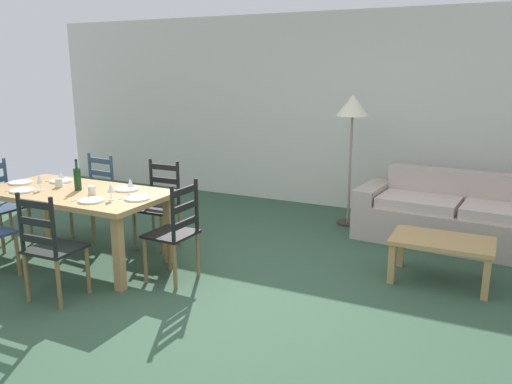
# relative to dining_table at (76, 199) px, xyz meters

# --- Properties ---
(ground_plane) EXTENTS (9.60, 9.60, 0.02)m
(ground_plane) POSITION_rel_dining_table_xyz_m (1.59, 0.00, -0.67)
(ground_plane) COLOR #304F39
(wall_far) EXTENTS (9.60, 0.16, 2.70)m
(wall_far) POSITION_rel_dining_table_xyz_m (1.59, 3.30, 0.69)
(wall_far) COLOR beige
(wall_far) RESTS_ON ground_plane
(dining_table) EXTENTS (1.90, 0.96, 0.75)m
(dining_table) POSITION_rel_dining_table_xyz_m (0.00, 0.00, 0.00)
(dining_table) COLOR #AF874E
(dining_table) RESTS_ON ground_plane
(dining_chair_near_right) EXTENTS (0.43, 0.41, 0.96)m
(dining_chair_near_right) POSITION_rel_dining_table_xyz_m (0.47, -0.78, -0.19)
(dining_chair_near_right) COLOR black
(dining_chair_near_right) RESTS_ON ground_plane
(dining_chair_far_left) EXTENTS (0.45, 0.43, 0.96)m
(dining_chair_far_left) POSITION_rel_dining_table_xyz_m (-0.47, 0.75, -0.19)
(dining_chair_far_left) COLOR #30475E
(dining_chair_far_left) RESTS_ON ground_plane
(dining_chair_far_right) EXTENTS (0.43, 0.41, 0.96)m
(dining_chair_far_right) POSITION_rel_dining_table_xyz_m (0.46, 0.75, -0.19)
(dining_chair_far_right) COLOR black
(dining_chair_far_right) RESTS_ON ground_plane
(dining_chair_head_west) EXTENTS (0.42, 0.44, 0.96)m
(dining_chair_head_west) POSITION_rel_dining_table_xyz_m (-1.13, -0.01, -0.19)
(dining_chair_head_west) COLOR #2D465E
(dining_chair_head_west) RESTS_ON ground_plane
(dining_chair_head_east) EXTENTS (0.42, 0.44, 0.96)m
(dining_chair_head_east) POSITION_rel_dining_table_xyz_m (1.18, 0.03, -0.19)
(dining_chair_head_east) COLOR black
(dining_chair_head_east) RESTS_ON ground_plane
(dinner_plate_near_left) EXTENTS (0.24, 0.24, 0.02)m
(dinner_plate_near_left) POSITION_rel_dining_table_xyz_m (-0.45, -0.25, 0.10)
(dinner_plate_near_left) COLOR white
(dinner_plate_near_left) RESTS_ON dining_table
(fork_near_left) EXTENTS (0.03, 0.17, 0.01)m
(fork_near_left) POSITION_rel_dining_table_xyz_m (-0.60, -0.25, 0.09)
(fork_near_left) COLOR silver
(fork_near_left) RESTS_ON dining_table
(dinner_plate_near_right) EXTENTS (0.24, 0.24, 0.02)m
(dinner_plate_near_right) POSITION_rel_dining_table_xyz_m (0.45, -0.25, 0.10)
(dinner_plate_near_right) COLOR white
(dinner_plate_near_right) RESTS_ON dining_table
(fork_near_right) EXTENTS (0.03, 0.17, 0.01)m
(fork_near_right) POSITION_rel_dining_table_xyz_m (0.30, -0.25, 0.09)
(fork_near_right) COLOR silver
(fork_near_right) RESTS_ON dining_table
(dinner_plate_far_left) EXTENTS (0.24, 0.24, 0.02)m
(dinner_plate_far_left) POSITION_rel_dining_table_xyz_m (-0.45, 0.25, 0.10)
(dinner_plate_far_left) COLOR white
(dinner_plate_far_left) RESTS_ON dining_table
(fork_far_left) EXTENTS (0.02, 0.17, 0.01)m
(fork_far_left) POSITION_rel_dining_table_xyz_m (-0.60, 0.25, 0.09)
(fork_far_left) COLOR silver
(fork_far_left) RESTS_ON dining_table
(dinner_plate_far_right) EXTENTS (0.24, 0.24, 0.02)m
(dinner_plate_far_right) POSITION_rel_dining_table_xyz_m (0.45, 0.25, 0.10)
(dinner_plate_far_right) COLOR white
(dinner_plate_far_right) RESTS_ON dining_table
(fork_far_right) EXTENTS (0.02, 0.17, 0.01)m
(fork_far_right) POSITION_rel_dining_table_xyz_m (0.30, 0.25, 0.09)
(fork_far_right) COLOR silver
(fork_far_right) RESTS_ON dining_table
(dinner_plate_head_west) EXTENTS (0.24, 0.24, 0.02)m
(dinner_plate_head_west) POSITION_rel_dining_table_xyz_m (-0.78, -0.00, 0.10)
(dinner_plate_head_west) COLOR white
(dinner_plate_head_west) RESTS_ON dining_table
(fork_head_west) EXTENTS (0.03, 0.17, 0.01)m
(fork_head_west) POSITION_rel_dining_table_xyz_m (-0.93, -0.00, 0.09)
(fork_head_west) COLOR silver
(fork_head_west) RESTS_ON dining_table
(dinner_plate_head_east) EXTENTS (0.24, 0.24, 0.02)m
(dinner_plate_head_east) POSITION_rel_dining_table_xyz_m (0.78, -0.00, 0.10)
(dinner_plate_head_east) COLOR white
(dinner_plate_head_east) RESTS_ON dining_table
(fork_head_east) EXTENTS (0.03, 0.17, 0.01)m
(fork_head_east) POSITION_rel_dining_table_xyz_m (0.63, -0.00, 0.09)
(fork_head_east) COLOR silver
(fork_head_east) RESTS_ON dining_table
(wine_bottle) EXTENTS (0.07, 0.07, 0.32)m
(wine_bottle) POSITION_rel_dining_table_xyz_m (0.00, 0.04, 0.20)
(wine_bottle) COLOR #143819
(wine_bottle) RESTS_ON dining_table
(wine_glass_near_left) EXTENTS (0.06, 0.06, 0.16)m
(wine_glass_near_left) POSITION_rel_dining_table_xyz_m (-0.32, -0.14, 0.20)
(wine_glass_near_left) COLOR white
(wine_glass_near_left) RESTS_ON dining_table
(wine_glass_near_right) EXTENTS (0.06, 0.06, 0.16)m
(wine_glass_near_right) POSITION_rel_dining_table_xyz_m (0.59, -0.14, 0.20)
(wine_glass_near_right) COLOR white
(wine_glass_near_right) RESTS_ON dining_table
(wine_glass_far_left) EXTENTS (0.06, 0.06, 0.16)m
(wine_glass_far_left) POSITION_rel_dining_table_xyz_m (-0.32, 0.13, 0.20)
(wine_glass_far_left) COLOR white
(wine_glass_far_left) RESTS_ON dining_table
(wine_glass_far_right) EXTENTS (0.06, 0.06, 0.16)m
(wine_glass_far_right) POSITION_rel_dining_table_xyz_m (0.60, 0.12, 0.20)
(wine_glass_far_right) COLOR white
(wine_glass_far_right) RESTS_ON dining_table
(coffee_cup_primary) EXTENTS (0.07, 0.07, 0.09)m
(coffee_cup_primary) POSITION_rel_dining_table_xyz_m (0.28, -0.07, 0.13)
(coffee_cup_primary) COLOR beige
(coffee_cup_primary) RESTS_ON dining_table
(coffee_cup_secondary) EXTENTS (0.07, 0.07, 0.09)m
(coffee_cup_secondary) POSITION_rel_dining_table_xyz_m (-0.27, 0.05, 0.13)
(coffee_cup_secondary) COLOR beige
(coffee_cup_secondary) RESTS_ON dining_table
(couch) EXTENTS (2.34, 0.98, 0.80)m
(couch) POSITION_rel_dining_table_xyz_m (3.48, 2.29, -0.37)
(couch) COLOR #B3A094
(couch) RESTS_ON ground_plane
(coffee_table) EXTENTS (0.90, 0.56, 0.42)m
(coffee_table) POSITION_rel_dining_table_xyz_m (3.40, 1.08, -0.31)
(coffee_table) COLOR #AF874E
(coffee_table) RESTS_ON ground_plane
(standing_lamp) EXTENTS (0.40, 0.40, 1.64)m
(standing_lamp) POSITION_rel_dining_table_xyz_m (2.12, 2.48, 0.75)
(standing_lamp) COLOR #332D28
(standing_lamp) RESTS_ON ground_plane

